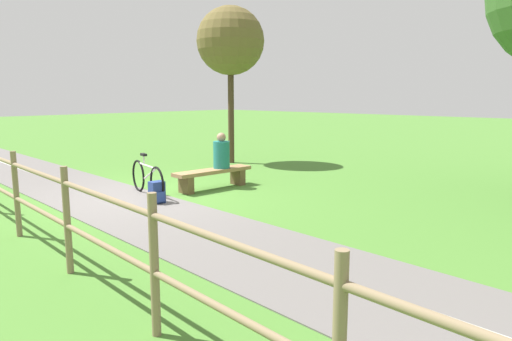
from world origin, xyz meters
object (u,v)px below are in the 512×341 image
bicycle (147,179)px  tree_far_right (230,42)px  bench (213,175)px  person_seated (221,153)px  backpack (157,193)px

bicycle → tree_far_right: size_ratio=0.37×
bicycle → bench: bearing=87.4°
person_seated → tree_far_right: (-2.84, -2.65, 2.86)m
bench → tree_far_right: (-3.09, -2.64, 3.33)m
bench → person_seated: (-0.25, 0.02, 0.47)m
tree_far_right → person_seated: bearing=43.0°
bench → backpack: 1.73m
person_seated → bicycle: bearing=-10.8°
bench → tree_far_right: bearing=-135.9°
person_seated → bicycle: person_seated is taller
bench → bicycle: bicycle is taller
bicycle → tree_far_right: bearing=129.6°
bench → tree_far_right: tree_far_right is taller
person_seated → bench: bearing=0.0°
person_seated → backpack: bearing=11.8°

